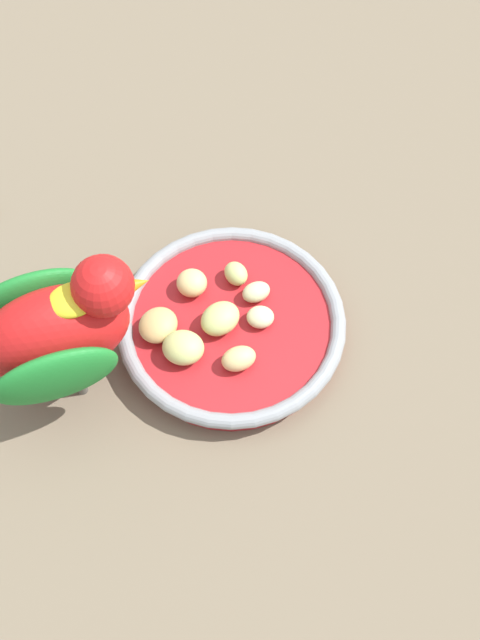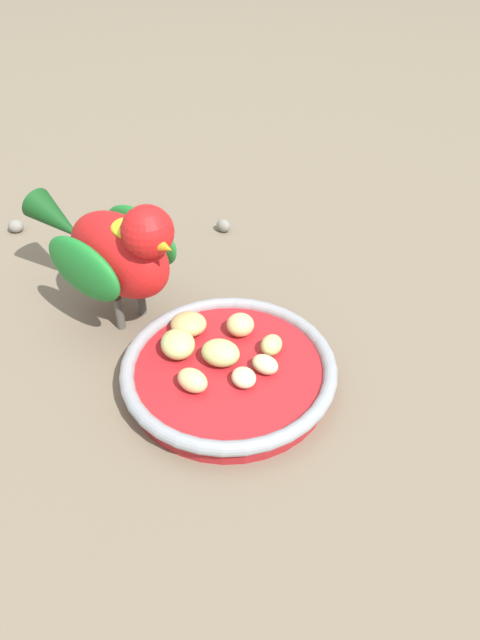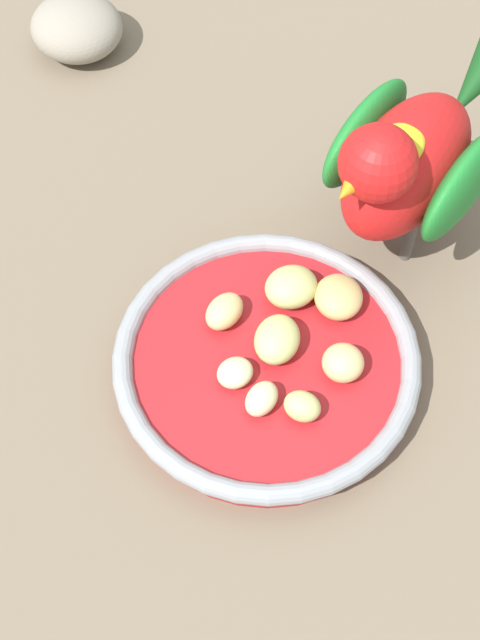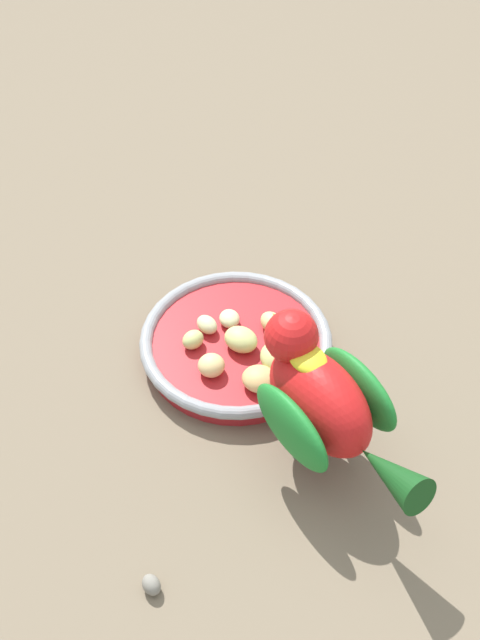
{
  "view_description": "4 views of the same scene",
  "coord_description": "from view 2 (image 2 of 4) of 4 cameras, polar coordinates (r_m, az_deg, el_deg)",
  "views": [
    {
      "loc": [
        -0.36,
        0.11,
        0.69
      ],
      "look_at": [
        -0.02,
        -0.03,
        0.05
      ],
      "focal_mm": 47.67,
      "sensor_mm": 36.0,
      "label": 1
    },
    {
      "loc": [
        -0.33,
        -0.28,
        0.42
      ],
      "look_at": [
        0.02,
        -0.02,
        0.06
      ],
      "focal_mm": 33.45,
      "sensor_mm": 36.0,
      "label": 2
    },
    {
      "loc": [
        0.16,
        -0.3,
        0.57
      ],
      "look_at": [
        -0.02,
        -0.03,
        0.06
      ],
      "focal_mm": 53.03,
      "sensor_mm": 36.0,
      "label": 3
    },
    {
      "loc": [
        0.35,
        0.46,
        0.71
      ],
      "look_at": [
        -0.0,
        -0.02,
        0.06
      ],
      "focal_mm": 48.04,
      "sensor_mm": 36.0,
      "label": 4
    }
  ],
  "objects": [
    {
      "name": "feeding_bowl",
      "position": [
        0.58,
        -1.08,
        -4.97
      ],
      "size": [
        0.21,
        0.21,
        0.03
      ],
      "color": "#AD1E23",
      "rests_on": "ground_plane"
    },
    {
      "name": "apple_piece_3",
      "position": [
        0.55,
        0.36,
        -5.53
      ],
      "size": [
        0.03,
        0.03,
        0.02
      ],
      "primitive_type": "ellipsoid",
      "rotation": [
        0.0,
        0.0,
        1.2
      ],
      "color": "beige",
      "rests_on": "feeding_bowl"
    },
    {
      "name": "parrot",
      "position": [
        0.62,
        -11.8,
        6.66
      ],
      "size": [
        0.11,
        0.22,
        0.15
      ],
      "rotation": [
        0.0,
        0.0,
        -1.62
      ],
      "color": "#59544C",
      "rests_on": "ground_plane"
    },
    {
      "name": "apple_piece_2",
      "position": [
        0.58,
        -5.97,
        -2.3
      ],
      "size": [
        0.05,
        0.05,
        0.02
      ],
      "primitive_type": "ellipsoid",
      "rotation": [
        0.0,
        0.0,
        4.13
      ],
      "color": "#C6D17A",
      "rests_on": "feeding_bowl"
    },
    {
      "name": "ground_plane",
      "position": [
        0.6,
        -2.79,
        -4.57
      ],
      "size": [
        4.0,
        4.0,
        0.0
      ],
      "primitive_type": "plane",
      "color": "#756651"
    },
    {
      "name": "pebble_0",
      "position": [
        0.81,
        -1.59,
        9.01
      ],
      "size": [
        0.02,
        0.02,
        0.02
      ],
      "primitive_type": "ellipsoid",
      "rotation": [
        0.0,
        0.0,
        4.67
      ],
      "color": "gray",
      "rests_on": "ground_plane"
    },
    {
      "name": "pebble_1",
      "position": [
        0.86,
        -20.66,
        8.41
      ],
      "size": [
        0.03,
        0.03,
        0.02
      ],
      "primitive_type": "ellipsoid",
      "rotation": [
        0.0,
        0.0,
        5.19
      ],
      "color": "gray",
      "rests_on": "ground_plane"
    },
    {
      "name": "apple_piece_0",
      "position": [
        0.58,
        3.02,
        -2.41
      ],
      "size": [
        0.03,
        0.02,
        0.02
      ],
      "primitive_type": "ellipsoid",
      "rotation": [
        0.0,
        0.0,
        3.29
      ],
      "color": "#C6D17A",
      "rests_on": "feeding_bowl"
    },
    {
      "name": "apple_piece_6",
      "position": [
        0.55,
        -4.57,
        -5.77
      ],
      "size": [
        0.02,
        0.03,
        0.02
      ],
      "primitive_type": "ellipsoid",
      "rotation": [
        0.0,
        0.0,
        1.53
      ],
      "color": "#E5C67F",
      "rests_on": "feeding_bowl"
    },
    {
      "name": "apple_piece_4",
      "position": [
        0.57,
        -1.87,
        -3.16
      ],
      "size": [
        0.04,
        0.05,
        0.02
      ],
      "primitive_type": "ellipsoid",
      "rotation": [
        0.0,
        0.0,
        1.89
      ],
      "color": "#C6D17A",
      "rests_on": "feeding_bowl"
    },
    {
      "name": "apple_piece_1",
      "position": [
        0.61,
        -4.94,
        -0.39
      ],
      "size": [
        0.05,
        0.05,
        0.02
      ],
      "primitive_type": "ellipsoid",
      "rotation": [
        0.0,
        0.0,
        2.14
      ],
      "color": "tan",
      "rests_on": "feeding_bowl"
    },
    {
      "name": "apple_piece_5",
      "position": [
        0.6,
        0.03,
        -0.46
      ],
      "size": [
        0.03,
        0.03,
        0.02
      ],
      "primitive_type": "ellipsoid",
      "rotation": [
        0.0,
        0.0,
        4.93
      ],
      "color": "#E5C67F",
      "rests_on": "feeding_bowl"
    },
    {
      "name": "apple_piece_7",
      "position": [
        0.56,
        2.42,
        -4.26
      ],
      "size": [
        0.02,
        0.03,
        0.02
      ],
      "primitive_type": "ellipsoid",
      "rotation": [
        0.0,
        0.0,
        1.6
      ],
      "color": "beige",
      "rests_on": "feeding_bowl"
    }
  ]
}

